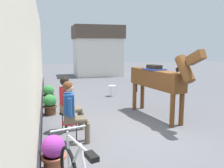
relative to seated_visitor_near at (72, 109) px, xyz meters
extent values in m
plane|color=#56565B|center=(1.69, 3.19, -0.78)|extent=(40.00, 40.00, 0.00)
cube|color=beige|center=(-0.86, 1.69, 0.92)|extent=(0.30, 14.00, 3.40)
cube|color=black|center=(-0.84, 1.69, -0.60)|extent=(0.34, 14.00, 0.36)
cube|color=silver|center=(3.09, 11.67, 0.52)|extent=(3.20, 2.40, 2.60)
cube|color=brown|center=(3.09, 11.67, 2.27)|extent=(3.40, 2.60, 0.90)
cylinder|color=red|center=(-0.06, 0.01, -0.31)|extent=(0.34, 0.34, 0.03)
cylinder|color=black|center=(0.07, -0.01, -0.55)|extent=(0.02, 0.02, 0.45)
cylinder|color=black|center=(-0.12, 0.14, -0.55)|extent=(0.02, 0.02, 0.45)
cylinder|color=black|center=(-0.15, -0.10, -0.55)|extent=(0.02, 0.02, 0.45)
cube|color=brown|center=(-0.06, 0.01, -0.20)|extent=(0.28, 0.35, 0.20)
cube|color=#1E4C8C|center=(-0.06, 0.01, 0.12)|extent=(0.26, 0.36, 0.44)
sphere|color=tan|center=(-0.06, 0.01, 0.47)|extent=(0.20, 0.20, 0.20)
sphere|color=#593319|center=(-0.08, 0.01, 0.50)|extent=(0.22, 0.22, 0.22)
cylinder|color=brown|center=(0.13, 0.06, -0.25)|extent=(0.39, 0.17, 0.13)
cylinder|color=brown|center=(0.32, 0.04, -0.55)|extent=(0.11, 0.11, 0.46)
cylinder|color=brown|center=(0.12, -0.09, -0.25)|extent=(0.39, 0.17, 0.13)
cylinder|color=brown|center=(0.30, -0.12, -0.55)|extent=(0.11, 0.11, 0.46)
cylinder|color=#1E4C8C|center=(-0.02, 0.20, 0.07)|extent=(0.09, 0.09, 0.42)
cylinder|color=#1E4C8C|center=(-0.07, -0.19, 0.07)|extent=(0.09, 0.09, 0.42)
cylinder|color=black|center=(-0.07, 0.79, -0.31)|extent=(0.34, 0.34, 0.03)
cylinder|color=black|center=(0.06, 0.82, -0.55)|extent=(0.02, 0.02, 0.45)
cylinder|color=black|center=(-0.17, 0.89, -0.55)|extent=(0.02, 0.02, 0.45)
cylinder|color=black|center=(-0.12, 0.65, -0.55)|extent=(0.02, 0.02, 0.45)
cube|color=brown|center=(-0.07, 0.79, -0.20)|extent=(0.30, 0.37, 0.20)
cube|color=maroon|center=(-0.07, 0.79, 0.12)|extent=(0.29, 0.38, 0.44)
sphere|color=tan|center=(-0.07, 0.79, 0.47)|extent=(0.20, 0.20, 0.20)
sphere|color=black|center=(-0.09, 0.78, 0.50)|extent=(0.22, 0.22, 0.22)
cylinder|color=brown|center=(0.09, 0.91, -0.25)|extent=(0.40, 0.21, 0.13)
cylinder|color=brown|center=(0.28, 0.95, -0.55)|extent=(0.11, 0.11, 0.46)
cylinder|color=brown|center=(0.13, 0.75, -0.25)|extent=(0.40, 0.21, 0.13)
cylinder|color=brown|center=(0.31, 0.79, -0.55)|extent=(0.11, 0.11, 0.46)
cylinder|color=maroon|center=(-0.10, 0.99, 0.07)|extent=(0.09, 0.09, 0.42)
cylinder|color=maroon|center=(-0.01, 0.60, 0.07)|extent=(0.09, 0.09, 0.42)
cube|color=brown|center=(2.63, 1.33, 0.38)|extent=(0.81, 2.24, 0.52)
cylinder|color=brown|center=(2.95, 0.39, -0.33)|extent=(0.13, 0.13, 0.90)
cylinder|color=brown|center=(2.64, 0.34, -0.33)|extent=(0.13, 0.13, 0.90)
cylinder|color=brown|center=(2.62, 2.30, -0.33)|extent=(0.13, 0.13, 0.90)
cylinder|color=brown|center=(2.32, 2.25, -0.33)|extent=(0.13, 0.13, 0.90)
cylinder|color=brown|center=(2.83, 0.15, 0.77)|extent=(0.38, 0.67, 0.73)
cube|color=brown|center=(2.89, -0.19, 1.08)|extent=(0.27, 0.55, 0.40)
cube|color=black|center=(2.83, 0.17, 0.91)|extent=(0.15, 0.63, 0.48)
cylinder|color=black|center=(2.44, 2.46, 0.11)|extent=(0.12, 0.12, 0.65)
cube|color=navy|center=(2.61, 1.43, 0.66)|extent=(0.59, 0.68, 0.03)
cube|color=black|center=(2.61, 1.43, 0.73)|extent=(0.35, 0.48, 0.12)
cylinder|color=#A85638|center=(-0.45, -1.11, -0.64)|extent=(0.34, 0.34, 0.28)
cylinder|color=#A85638|center=(-0.45, -1.11, -0.52)|extent=(0.43, 0.43, 0.04)
sphere|color=purple|center=(-0.45, -1.11, -0.34)|extent=(0.40, 0.40, 0.40)
cylinder|color=brown|center=(-0.44, 2.40, -0.64)|extent=(0.34, 0.34, 0.28)
cylinder|color=brown|center=(-0.44, 2.40, -0.52)|extent=(0.43, 0.43, 0.04)
sphere|color=#2D7A38|center=(-0.44, 2.40, -0.34)|extent=(0.40, 0.40, 0.40)
cylinder|color=brown|center=(-0.46, 4.16, -0.64)|extent=(0.34, 0.34, 0.28)
cylinder|color=brown|center=(-0.46, 4.16, -0.52)|extent=(0.43, 0.43, 0.04)
sphere|color=#2D7A38|center=(-0.46, 4.16, -0.34)|extent=(0.40, 0.40, 0.40)
cylinder|color=#B7BCC6|center=(-0.20, -2.10, -0.11)|extent=(0.15, 0.50, 0.60)
cylinder|color=#B7BCC6|center=(-0.17, -2.26, 0.15)|extent=(0.21, 0.79, 0.09)
cylinder|color=#B7BCC6|center=(-0.26, -1.84, -0.12)|extent=(0.05, 0.09, 0.60)
cylinder|color=#B7BCC6|center=(-0.25, -1.87, 0.23)|extent=(0.49, 0.14, 0.03)
cube|color=black|center=(-0.08, -2.65, 0.17)|extent=(0.14, 0.22, 0.06)
cylinder|color=white|center=(2.16, 4.48, -0.33)|extent=(0.32, 0.32, 0.03)
cylinder|color=silver|center=(2.29, 4.48, -0.56)|extent=(0.02, 0.02, 0.43)
cylinder|color=silver|center=(2.09, 4.60, -0.56)|extent=(0.02, 0.02, 0.43)
cylinder|color=silver|center=(2.09, 4.37, -0.56)|extent=(0.02, 0.02, 0.43)
camera|label=1|loc=(-0.51, -5.03, 1.36)|focal=37.93mm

